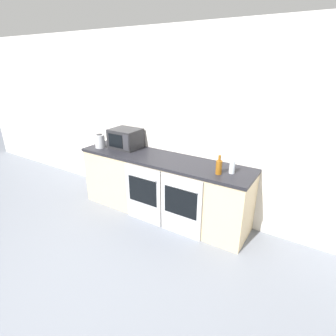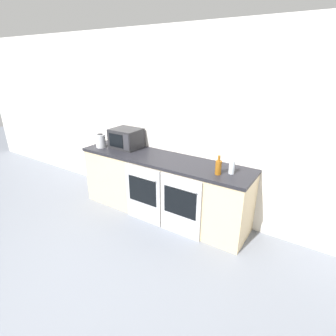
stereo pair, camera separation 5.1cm
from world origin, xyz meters
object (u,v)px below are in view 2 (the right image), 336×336
bottle_clear (232,167)px  kettle (101,141)px  microwave (126,138)px  oven_left (143,194)px  oven_right (180,206)px  bottle_amber (218,167)px

bottle_clear → kettle: size_ratio=1.07×
microwave → kettle: (-0.35, -0.21, -0.04)m
oven_left → bottle_clear: 1.29m
oven_left → microwave: 0.97m
bottle_clear → microwave: bearing=176.7°
oven_left → oven_right: size_ratio=1.00×
bottle_amber → microwave: bearing=172.7°
oven_left → bottle_amber: bearing=11.9°
microwave → oven_left: bearing=-33.5°
oven_left → bottle_clear: (1.12, 0.32, 0.56)m
oven_right → kettle: kettle is taller
oven_right → bottle_amber: (0.39, 0.21, 0.56)m
kettle → bottle_amber: bearing=0.1°
microwave → bottle_clear: (1.75, -0.10, -0.06)m
bottle_amber → kettle: (-1.97, -0.00, 0.01)m
bottle_amber → kettle: bearing=-179.9°
oven_right → kettle: (-1.58, 0.21, 0.57)m
oven_left → kettle: (-0.98, 0.21, 0.57)m
kettle → oven_left: bearing=-11.9°
bottle_amber → bottle_clear: bearing=40.6°
oven_left → kettle: bearing=168.1°
kettle → oven_right: bearing=-7.4°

